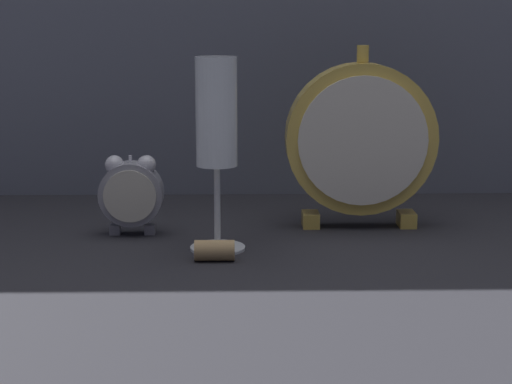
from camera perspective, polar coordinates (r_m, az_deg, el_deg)
The scene contains 5 objects.
ground_plane at distance 0.91m, azimuth 0.10°, elevation -4.36°, with size 4.00×4.00×0.00m, color #232328.
alarm_clock_twin_bell at distance 1.00m, azimuth -8.32°, elevation 0.06°, with size 0.07×0.03×0.09m.
mantel_clock_silver at distance 1.03m, azimuth 7.00°, elevation 3.47°, with size 0.18×0.04×0.22m.
champagne_flute at distance 0.92m, azimuth -2.65°, elevation 4.36°, with size 0.06×0.06×0.21m.
wine_cork at distance 0.90m, azimuth -2.78°, elevation -3.91°, with size 0.02×0.02×0.04m, color tan.
Camera 1 is at (-0.02, -0.88, 0.26)m, focal length 60.00 mm.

